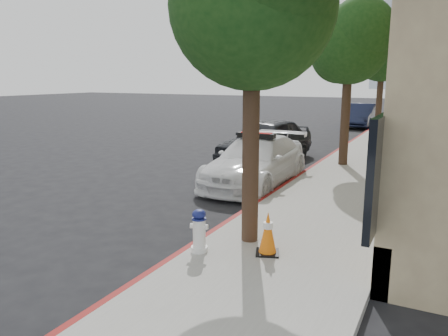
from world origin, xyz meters
TOP-DOWN VIEW (x-y plane):
  - ground at (0.00, 0.00)m, footprint 120.00×120.00m
  - sidewalk at (3.60, 10.00)m, footprint 3.20×50.00m
  - curb_strip at (2.06, 10.00)m, footprint 0.12×50.00m
  - tree_near at (2.93, -2.01)m, footprint 2.92×2.82m
  - tree_mid at (2.93, 5.99)m, footprint 2.77×2.64m
  - tree_far at (2.93, 13.99)m, footprint 3.10×3.00m
  - police_car at (1.10, 2.57)m, footprint 1.95×4.77m
  - parked_car_mid at (0.10, 5.88)m, footprint 2.54×4.97m
  - parked_car_far at (1.20, 19.46)m, footprint 1.66×4.46m
  - fire_hydrant at (2.35, -2.90)m, footprint 0.32×0.29m
  - traffic_cone at (3.43, -2.45)m, footprint 0.50×0.50m

SIDE VIEW (x-z plane):
  - ground at x=0.00m, z-range 0.00..0.00m
  - sidewalk at x=3.60m, z-range 0.00..0.15m
  - curb_strip at x=2.06m, z-range 0.00..0.15m
  - traffic_cone at x=3.43m, z-range 0.15..0.88m
  - fire_hydrant at x=2.35m, z-range 0.14..0.89m
  - police_car at x=1.10m, z-range -0.07..1.46m
  - parked_car_far at x=1.20m, z-range 0.00..1.45m
  - parked_car_mid at x=0.10m, z-range 0.00..1.62m
  - tree_mid at x=2.93m, z-range 1.45..6.88m
  - tree_near at x=2.93m, z-range 1.46..7.08m
  - tree_far at x=2.93m, z-range 1.48..7.29m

